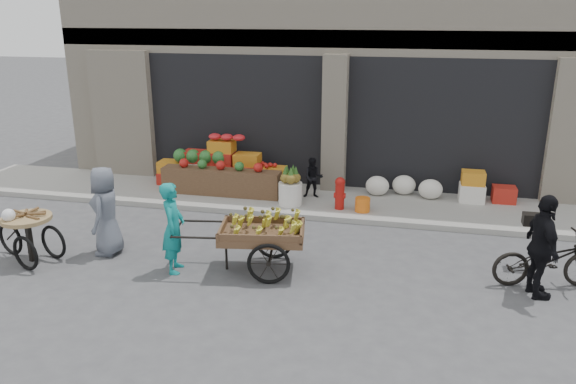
% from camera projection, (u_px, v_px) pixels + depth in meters
% --- Properties ---
extents(ground, '(80.00, 80.00, 0.00)m').
position_uv_depth(ground, '(287.00, 287.00, 8.97)').
color(ground, '#424244').
rests_on(ground, ground).
extents(sidewalk, '(18.00, 2.20, 0.12)m').
position_uv_depth(sidewalk, '(327.00, 202.00, 12.76)').
color(sidewalk, gray).
rests_on(sidewalk, ground).
extents(building, '(14.00, 6.45, 7.00)m').
position_uv_depth(building, '(352.00, 43.00, 15.39)').
color(building, beige).
rests_on(building, ground).
extents(fruit_display, '(3.10, 1.12, 1.24)m').
position_uv_depth(fruit_display, '(226.00, 167.00, 13.35)').
color(fruit_display, '#AE2218').
rests_on(fruit_display, sidewalk).
extents(pineapple_bin, '(0.52, 0.52, 0.50)m').
position_uv_depth(pineapple_bin, '(290.00, 194.00, 12.36)').
color(pineapple_bin, silver).
rests_on(pineapple_bin, sidewalk).
extents(fire_hydrant, '(0.22, 0.22, 0.71)m').
position_uv_depth(fire_hydrant, '(340.00, 192.00, 12.04)').
color(fire_hydrant, '#A5140F').
rests_on(fire_hydrant, sidewalk).
extents(orange_bucket, '(0.32, 0.32, 0.30)m').
position_uv_depth(orange_bucket, '(362.00, 205.00, 11.96)').
color(orange_bucket, orange).
rests_on(orange_bucket, sidewalk).
extents(right_bay_goods, '(3.35, 0.60, 0.70)m').
position_uv_depth(right_bay_goods, '(446.00, 187.00, 12.66)').
color(right_bay_goods, silver).
rests_on(right_bay_goods, sidewalk).
extents(seated_person, '(0.51, 0.43, 0.93)m').
position_uv_depth(seated_person, '(313.00, 178.00, 12.76)').
color(seated_person, black).
rests_on(seated_person, sidewalk).
extents(banana_cart, '(2.49, 1.31, 0.99)m').
position_uv_depth(banana_cart, '(259.00, 231.00, 9.34)').
color(banana_cart, brown).
rests_on(banana_cart, ground).
extents(vendor_woman, '(0.49, 0.64, 1.56)m').
position_uv_depth(vendor_woman, '(173.00, 228.00, 9.31)').
color(vendor_woman, '#10807F').
rests_on(vendor_woman, ground).
extents(tricycle_cart, '(1.46, 1.05, 0.95)m').
position_uv_depth(tricycle_cart, '(28.00, 231.00, 9.74)').
color(tricycle_cart, '#9E7F51').
rests_on(tricycle_cart, ground).
extents(vendor_grey, '(0.62, 0.86, 1.62)m').
position_uv_depth(vendor_grey, '(106.00, 211.00, 10.00)').
color(vendor_grey, slate).
rests_on(vendor_grey, ground).
extents(bicycle, '(1.80, 0.95, 0.90)m').
position_uv_depth(bicycle, '(547.00, 260.00, 8.89)').
color(bicycle, black).
rests_on(bicycle, ground).
extents(cyclist, '(0.60, 1.03, 1.64)m').
position_uv_depth(cyclist, '(542.00, 247.00, 8.45)').
color(cyclist, black).
rests_on(cyclist, ground).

